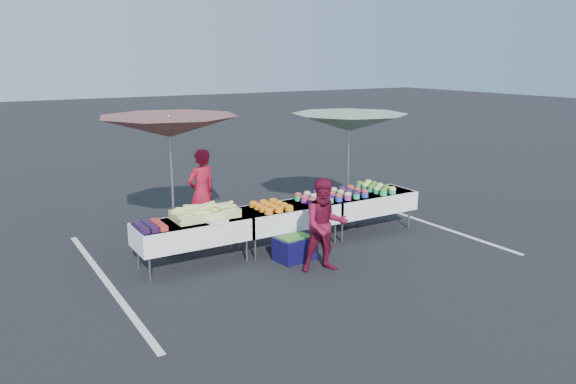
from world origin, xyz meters
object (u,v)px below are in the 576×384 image
table_right (367,202)px  table_left (193,231)px  umbrella_left (169,128)px  umbrella_right (349,123)px  storage_bin (295,248)px  customer (325,225)px  table_center (288,215)px  vendor (202,193)px

table_right → table_left: bearing=180.0°
table_left → umbrella_left: umbrella_left is taller
umbrella_right → storage_bin: umbrella_right is taller
table_left → table_right: bearing=0.0°
umbrella_left → customer: bearing=-50.9°
umbrella_right → table_right: bearing=-65.8°
table_right → storage_bin: 2.20m
table_right → umbrella_right: (-0.18, 0.40, 1.49)m
table_center → umbrella_right: bearing=13.9°
table_center → umbrella_right: 2.23m
customer → storage_bin: bearing=121.3°
table_right → storage_bin: bearing=-162.5°
table_left → vendor: (0.76, 1.40, 0.25)m
table_left → storage_bin: bearing=-23.0°
table_center → vendor: size_ratio=1.12×
table_right → table_center: bearing=180.0°
table_center → umbrella_right: size_ratio=0.72×
table_center → storage_bin: size_ratio=2.77×
vendor → customer: bearing=94.5°
table_right → umbrella_right: 1.55m
table_left → vendor: bearing=61.6°
umbrella_left → table_left: bearing=-88.5°
table_center → vendor: 1.76m
table_right → vendor: (-2.84, 1.40, 0.25)m
table_left → storage_bin: (1.53, -0.65, -0.37)m
umbrella_left → storage_bin: (1.56, -1.45, -1.95)m
table_left → umbrella_left: bearing=91.5°
table_center → table_left: bearing=180.0°
table_center → vendor: vendor is taller
table_right → storage_bin: (-2.07, -0.65, -0.37)m
vendor → table_center: bearing=112.2°
customer → umbrella_right: bearing=62.7°
table_right → customer: customer is taller
table_left → customer: size_ratio=1.24×
storage_bin → vendor: bearing=104.5°
table_left → table_center: (1.80, 0.00, 0.00)m
vendor → customer: 2.86m
table_right → storage_bin: size_ratio=2.77×
umbrella_left → storage_bin: 2.89m
table_left → vendor: vendor is taller
table_left → table_center: 1.80m
table_center → table_right: size_ratio=1.00×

